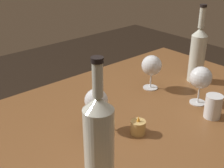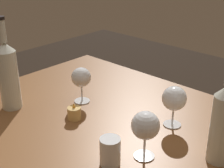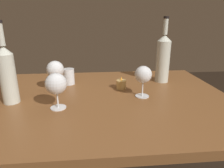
% 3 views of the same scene
% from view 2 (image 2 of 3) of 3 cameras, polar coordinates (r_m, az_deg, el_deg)
% --- Properties ---
extents(dining_table, '(1.30, 0.90, 0.74)m').
position_cam_2_polar(dining_table, '(1.29, 1.09, -9.93)').
color(dining_table, brown).
rests_on(dining_table, ground).
extents(wine_glass_left, '(0.08, 0.08, 0.15)m').
position_cam_2_polar(wine_glass_left, '(1.35, -5.37, 1.04)').
color(wine_glass_left, white).
rests_on(wine_glass_left, dining_table).
extents(wine_glass_right, '(0.09, 0.09, 0.15)m').
position_cam_2_polar(wine_glass_right, '(1.19, 10.76, -2.60)').
color(wine_glass_right, white).
rests_on(wine_glass_right, dining_table).
extents(wine_glass_centre, '(0.09, 0.09, 0.16)m').
position_cam_2_polar(wine_glass_centre, '(1.00, 5.83, -7.31)').
color(wine_glass_centre, white).
rests_on(wine_glass_centre, dining_table).
extents(wine_bottle, '(0.07, 0.07, 0.36)m').
position_cam_2_polar(wine_bottle, '(1.02, 18.71, -6.21)').
color(wine_bottle, silver).
rests_on(wine_bottle, dining_table).
extents(wine_bottle_second, '(0.08, 0.08, 0.37)m').
position_cam_2_polar(wine_bottle_second, '(1.34, -17.60, 1.61)').
color(wine_bottle_second, silver).
rests_on(wine_bottle_second, dining_table).
extents(water_tumbler, '(0.06, 0.06, 0.09)m').
position_cam_2_polar(water_tumbler, '(1.01, -0.33, -11.90)').
color(water_tumbler, white).
rests_on(water_tumbler, dining_table).
extents(votive_candle, '(0.05, 0.05, 0.07)m').
position_cam_2_polar(votive_candle, '(1.26, -6.58, -5.11)').
color(votive_candle, '#DBB266').
rests_on(votive_candle, dining_table).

